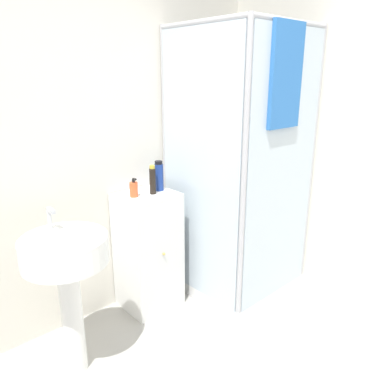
{
  "coord_description": "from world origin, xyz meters",
  "views": [
    {
      "loc": [
        -0.94,
        -0.63,
        1.72
      ],
      "look_at": [
        0.68,
        1.16,
        0.96
      ],
      "focal_mm": 35.0,
      "sensor_mm": 36.0,
      "label": 1
    }
  ],
  "objects_px": {
    "sink": "(67,267)",
    "shampoo_bottle_blue": "(159,176)",
    "soap_dispenser": "(134,189)",
    "shampoo_bottle_tall_black": "(153,180)"
  },
  "relations": [
    {
      "from": "sink",
      "to": "shampoo_bottle_tall_black",
      "type": "xyz_separation_m",
      "value": [
        0.78,
        0.22,
        0.31
      ]
    },
    {
      "from": "soap_dispenser",
      "to": "shampoo_bottle_blue",
      "type": "distance_m",
      "value": 0.23
    },
    {
      "from": "soap_dispenser",
      "to": "shampoo_bottle_tall_black",
      "type": "relative_size",
      "value": 0.65
    },
    {
      "from": "sink",
      "to": "shampoo_bottle_blue",
      "type": "xyz_separation_m",
      "value": [
        0.86,
        0.26,
        0.32
      ]
    },
    {
      "from": "soap_dispenser",
      "to": "shampoo_bottle_tall_black",
      "type": "distance_m",
      "value": 0.15
    },
    {
      "from": "soap_dispenser",
      "to": "shampoo_bottle_blue",
      "type": "relative_size",
      "value": 0.61
    },
    {
      "from": "sink",
      "to": "shampoo_bottle_tall_black",
      "type": "distance_m",
      "value": 0.87
    },
    {
      "from": "shampoo_bottle_tall_black",
      "to": "shampoo_bottle_blue",
      "type": "xyz_separation_m",
      "value": [
        0.08,
        0.04,
        0.01
      ]
    },
    {
      "from": "sink",
      "to": "shampoo_bottle_blue",
      "type": "distance_m",
      "value": 0.95
    },
    {
      "from": "soap_dispenser",
      "to": "shampoo_bottle_tall_black",
      "type": "xyz_separation_m",
      "value": [
        0.14,
        -0.04,
        0.05
      ]
    }
  ]
}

